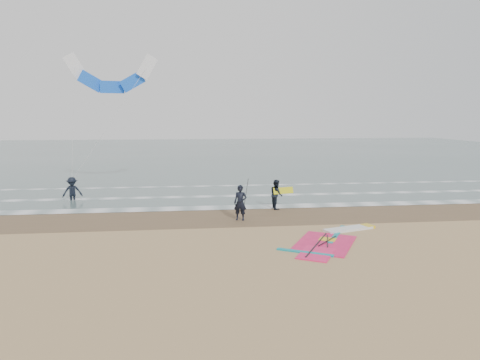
{
  "coord_description": "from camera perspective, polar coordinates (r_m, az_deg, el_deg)",
  "views": [
    {
      "loc": [
        -2.92,
        -17.39,
        5.57
      ],
      "look_at": [
        -0.33,
        5.0,
        2.2
      ],
      "focal_mm": 32.0,
      "sensor_mm": 36.0,
      "label": 1
    }
  ],
  "objects": [
    {
      "name": "person_walking",
      "position": [
        25.93,
        4.87,
        -1.91
      ],
      "size": [
        0.75,
        0.93,
        1.79
      ],
      "primitive_type": "imported",
      "rotation": [
        0.0,
        0.0,
        1.66
      ],
      "color": "black",
      "rests_on": "ground"
    },
    {
      "name": "person_standing",
      "position": [
        22.99,
        0.05,
        -3.06
      ],
      "size": [
        0.81,
        0.66,
        1.92
      ],
      "primitive_type": "imported",
      "rotation": [
        0.0,
        0.0,
        -0.33
      ],
      "color": "black",
      "rests_on": "ground"
    },
    {
      "name": "windsurf_rig",
      "position": [
        20.04,
        12.25,
        -7.73
      ],
      "size": [
        5.62,
        5.32,
        0.14
      ],
      "color": "white",
      "rests_on": "ground"
    },
    {
      "name": "person_wading",
      "position": [
        30.38,
        -21.49,
        -0.8
      ],
      "size": [
        1.4,
        1.03,
        1.94
      ],
      "primitive_type": "imported",
      "rotation": [
        0.0,
        0.0,
        0.27
      ],
      "color": "black",
      "rests_on": "ground"
    },
    {
      "name": "surf_kite",
      "position": [
        33.8,
        -16.76,
        13.03
      ],
      "size": [
        6.79,
        4.55,
        8.85
      ],
      "color": "white",
      "rests_on": "ground"
    },
    {
      "name": "carried_kiteboard",
      "position": [
        25.88,
        5.79,
        -1.41
      ],
      "size": [
        1.3,
        0.51,
        0.39
      ],
      "color": "yellow",
      "rests_on": "ground"
    },
    {
      "name": "held_pole",
      "position": [
        22.94,
        0.79,
        -1.94
      ],
      "size": [
        0.17,
        0.86,
        1.82
      ],
      "color": "black",
      "rests_on": "ground"
    },
    {
      "name": "foam_waterline",
      "position": [
        28.52,
        -0.59,
        -2.7
      ],
      "size": [
        120.0,
        9.15,
        0.02
      ],
      "color": "white",
      "rests_on": "ground"
    },
    {
      "name": "wet_sand_band",
      "position": [
        24.21,
        0.51,
        -4.78
      ],
      "size": [
        120.0,
        5.0,
        0.01
      ],
      "primitive_type": "cube",
      "color": "brown",
      "rests_on": "ground"
    },
    {
      "name": "sea_water",
      "position": [
        65.69,
        -4.02,
        3.63
      ],
      "size": [
        120.0,
        80.0,
        0.02
      ],
      "primitive_type": "cube",
      "color": "#47605E",
      "rests_on": "ground"
    },
    {
      "name": "ground",
      "position": [
        18.49,
        2.83,
        -9.04
      ],
      "size": [
        120.0,
        120.0,
        0.0
      ],
      "primitive_type": "plane",
      "color": "tan",
      "rests_on": "ground"
    }
  ]
}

